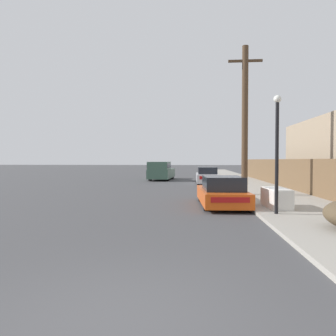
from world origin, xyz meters
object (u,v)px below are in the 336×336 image
discarded_fridge (276,198)px  pickup_truck (161,171)px  utility_pole (245,119)px  street_lamp (277,144)px  car_parked_mid (207,176)px  parked_sports_car_red (222,192)px

discarded_fridge → pickup_truck: pickup_truck is taller
utility_pole → street_lamp: bearing=-89.3°
discarded_fridge → street_lamp: size_ratio=0.42×
pickup_truck → car_parked_mid: bearing=140.0°
pickup_truck → street_lamp: bearing=111.6°
discarded_fridge → parked_sports_car_red: (-2.00, 1.02, 0.08)m
discarded_fridge → utility_pole: (-0.45, 4.47, 3.69)m
parked_sports_car_red → car_parked_mid: car_parked_mid is taller
car_parked_mid → utility_pole: size_ratio=0.53×
parked_sports_car_red → pickup_truck: 16.73m
street_lamp → utility_pole: bearing=90.7°
parked_sports_car_red → utility_pole: 5.23m
discarded_fridge → pickup_truck: 18.30m
discarded_fridge → car_parked_mid: car_parked_mid is taller
parked_sports_car_red → street_lamp: bearing=-58.4°
discarded_fridge → car_parked_mid: 13.23m
parked_sports_car_red → street_lamp: 3.48m
parked_sports_car_red → pickup_truck: size_ratio=0.78×
car_parked_mid → utility_pole: bearing=-79.7°
parked_sports_car_red → street_lamp: street_lamp is taller
utility_pole → street_lamp: (0.07, -5.83, -1.66)m
parked_sports_car_red → car_parked_mid: bearing=87.1°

